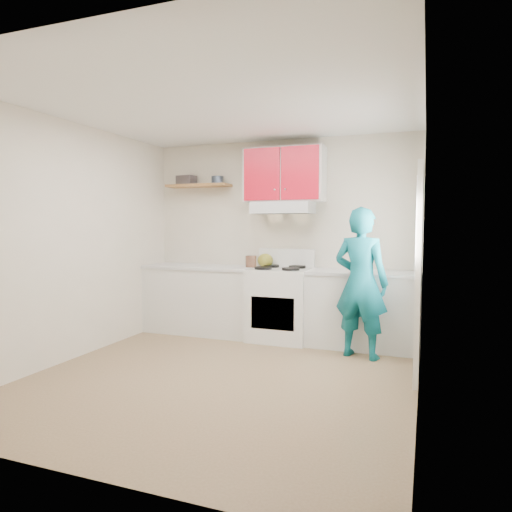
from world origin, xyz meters
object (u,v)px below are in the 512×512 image
at_px(stove, 280,304).
at_px(person, 361,283).
at_px(kettle, 265,260).
at_px(tin, 217,180).
at_px(crock, 251,262).

relative_size(stove, person, 0.55).
distance_m(stove, kettle, 0.62).
bearing_deg(tin, person, -16.44).
bearing_deg(kettle, stove, -37.71).
xyz_separation_m(stove, person, (1.07, -0.42, 0.38)).
xyz_separation_m(kettle, crock, (-0.17, -0.09, -0.02)).
height_order(tin, kettle, tin).
relative_size(stove, crock, 5.36).
height_order(tin, crock, tin).
distance_m(tin, crock, 1.23).
height_order(stove, person, person).
xyz_separation_m(crock, person, (1.49, -0.47, -0.15)).
bearing_deg(tin, stove, -10.28).
xyz_separation_m(tin, person, (2.03, -0.60, -1.25)).
xyz_separation_m(stove, crock, (-0.42, 0.05, 0.53)).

